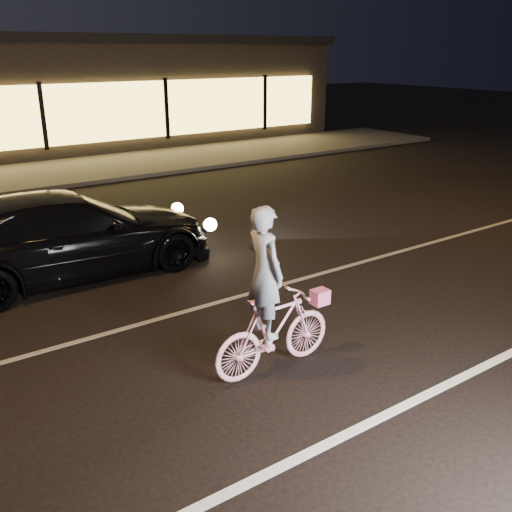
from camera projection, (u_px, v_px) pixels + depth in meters
ground at (361, 333)px, 7.86m from camera, size 90.00×90.00×0.00m
lane_stripe_near at (452, 382)px, 6.70m from camera, size 60.00×0.12×0.01m
lane_stripe_far at (274, 287)px, 9.40m from camera, size 60.00×0.10×0.01m
sidewalk at (65, 172)px, 17.86m from camera, size 30.00×4.00×0.12m
storefront at (10, 92)px, 21.75m from camera, size 25.40×8.42×4.20m
cyclist at (272, 315)px, 6.72m from camera, size 1.66×0.57×2.09m
sedan at (68, 235)px, 9.67m from camera, size 5.03×2.09×1.45m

